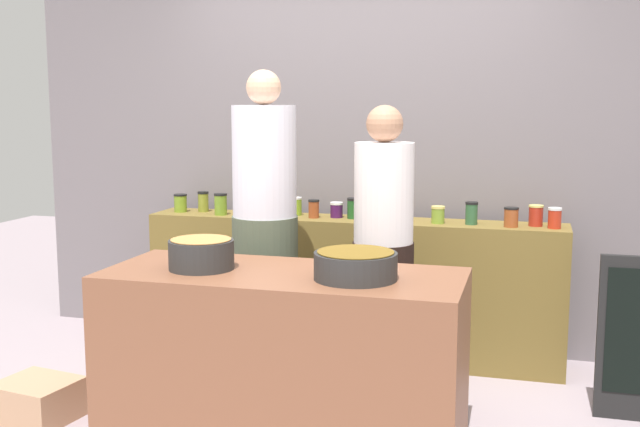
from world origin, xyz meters
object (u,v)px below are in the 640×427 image
cooking_pot_center (356,266)px  preserve_jar_14 (536,216)px  cook_in_cap (383,268)px  preserve_jar_11 (438,215)px  preserve_jar_0 (180,203)px  preserve_jar_4 (272,209)px  preserve_jar_8 (353,208)px  preserve_jar_1 (203,201)px  preserve_jar_2 (221,204)px  preserve_jar_5 (297,206)px  preserve_jar_12 (471,213)px  preserve_jar_3 (257,204)px  preserve_jar_10 (397,212)px  preserve_jar_9 (373,208)px  preserve_jar_15 (555,218)px  preserve_jar_6 (314,209)px  bread_crate (38,400)px  cook_with_tongs (265,248)px  cooking_pot_left (201,254)px  preserve_jar_7 (337,210)px  preserve_jar_13 (511,217)px

cooking_pot_center → preserve_jar_14: bearing=61.9°
cook_in_cap → preserve_jar_11: bearing=70.6°
preserve_jar_0 → preserve_jar_14: size_ratio=0.96×
preserve_jar_4 → preserve_jar_8: preserve_jar_8 is taller
preserve_jar_1 → preserve_jar_2: bearing=-32.7°
preserve_jar_5 → preserve_jar_12: (1.15, -0.08, 0.01)m
preserve_jar_3 → preserve_jar_12: size_ratio=1.02×
preserve_jar_2 → preserve_jar_3: size_ratio=1.01×
preserve_jar_10 → preserve_jar_12: (0.47, -0.07, 0.02)m
preserve_jar_8 → preserve_jar_9: 0.13m
preserve_jar_2 → preserve_jar_10: bearing=5.2°
cooking_pot_center → preserve_jar_3: bearing=124.9°
preserve_jar_3 → preserve_jar_15: 1.89m
preserve_jar_6 → cook_in_cap: 0.89m
preserve_jar_3 → preserve_jar_11: size_ratio=1.32×
preserve_jar_1 → preserve_jar_8: 1.06m
cook_in_cap → bread_crate: size_ratio=4.22×
preserve_jar_1 → cook_with_tongs: bearing=-46.1°
preserve_jar_9 → cooking_pot_left: bearing=-110.4°
preserve_jar_4 → preserve_jar_10: 0.81m
preserve_jar_0 → preserve_jar_7: bearing=1.8°
preserve_jar_10 → preserve_jar_15: (0.96, -0.08, 0.01)m
preserve_jar_4 → preserve_jar_7: (0.41, 0.10, -0.00)m
preserve_jar_4 → preserve_jar_15: size_ratio=0.82×
preserve_jar_6 → bread_crate: size_ratio=0.31×
preserve_jar_15 → cook_with_tongs: cook_with_tongs is taller
preserve_jar_8 → cooking_pot_center: bearing=-76.4°
preserve_jar_13 → cook_in_cap: bearing=-137.6°
preserve_jar_14 → cook_with_tongs: 1.65m
preserve_jar_7 → preserve_jar_14: (1.25, -0.01, 0.01)m
preserve_jar_5 → preserve_jar_15: size_ratio=0.97×
preserve_jar_3 → preserve_jar_13: size_ratio=1.19×
preserve_jar_8 → preserve_jar_10: preserve_jar_8 is taller
preserve_jar_2 → preserve_jar_9: size_ratio=0.99×
preserve_jar_15 → preserve_jar_4: bearing=-179.3°
preserve_jar_0 → preserve_jar_12: (1.96, -0.02, 0.01)m
preserve_jar_3 → preserve_jar_15: bearing=-1.1°
preserve_jar_2 → preserve_jar_13: bearing=0.2°
preserve_jar_15 → bread_crate: (-2.60, -1.40, -0.87)m
preserve_jar_5 → bread_crate: bearing=-122.6°
preserve_jar_6 → preserve_jar_14: 1.39m
preserve_jar_4 → preserve_jar_9: 0.66m
preserve_jar_3 → preserve_jar_5: 0.26m
preserve_jar_14 → preserve_jar_9: bearing=-179.7°
cooking_pot_left → cooking_pot_center: 0.76m
preserve_jar_15 → cooking_pot_left: bearing=-139.9°
preserve_jar_6 → cook_with_tongs: (-0.09, -0.67, -0.14)m
preserve_jar_0 → preserve_jar_5: 0.81m
preserve_jar_15 → cook_with_tongs: 1.72m
preserve_jar_13 → preserve_jar_14: (0.14, 0.08, 0.00)m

